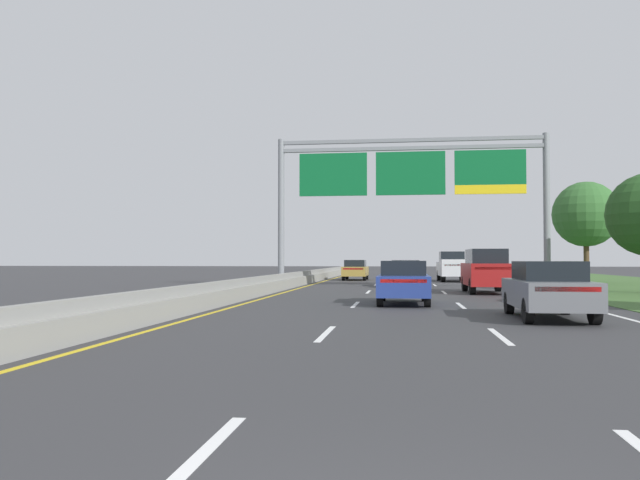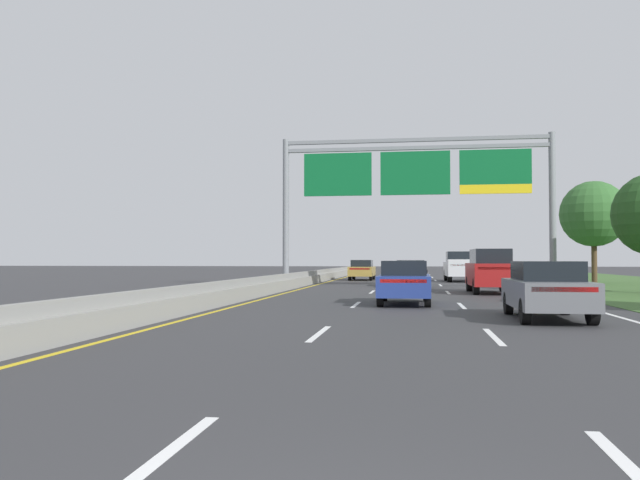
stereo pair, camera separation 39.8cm
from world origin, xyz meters
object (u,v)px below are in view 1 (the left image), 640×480
at_px(car_grey_right_lane_sedan, 548,289).
at_px(roadside_tree_far, 586,214).
at_px(car_gold_left_lane_sedan, 355,270).
at_px(car_blue_centre_lane_sedan, 403,281).
at_px(pickup_truck_white, 453,267).
at_px(car_red_right_lane_suv, 486,270).
at_px(car_black_centre_lane_sedan, 405,273).
at_px(overhead_sign_gantry, 410,180).

height_order(car_grey_right_lane_sedan, roadside_tree_far, roadside_tree_far).
bearing_deg(car_gold_left_lane_sedan, car_blue_centre_lane_sedan, -171.76).
xyz_separation_m(pickup_truck_white, car_red_right_lane_suv, (0.29, -16.44, 0.02)).
relative_size(car_grey_right_lane_sedan, roadside_tree_far, 0.64).
distance_m(car_black_centre_lane_sedan, car_red_right_lane_suv, 7.74).
bearing_deg(car_gold_left_lane_sedan, car_red_right_lane_suv, -157.24).
xyz_separation_m(car_grey_right_lane_sedan, car_gold_left_lane_sedan, (-7.55, 32.05, 0.00)).
bearing_deg(car_black_centre_lane_sedan, pickup_truck_white, -21.32).
height_order(car_grey_right_lane_sedan, car_gold_left_lane_sedan, same).
bearing_deg(car_red_right_lane_suv, overhead_sign_gantry, 38.33).
xyz_separation_m(car_red_right_lane_suv, car_gold_left_lane_sedan, (-7.62, 18.53, -0.28)).
xyz_separation_m(car_black_centre_lane_sedan, roadside_tree_far, (12.15, 6.70, 3.84)).
bearing_deg(roadside_tree_far, car_red_right_lane_suv, -121.83).
bearing_deg(car_black_centre_lane_sedan, car_red_right_lane_suv, -151.79).
height_order(car_blue_centre_lane_sedan, car_grey_right_lane_sedan, same).
height_order(car_blue_centre_lane_sedan, car_red_right_lane_suv, car_red_right_lane_suv).
height_order(pickup_truck_white, roadside_tree_far, roadside_tree_far).
distance_m(car_red_right_lane_suv, roadside_tree_far, 16.20).
height_order(car_blue_centre_lane_sedan, car_black_centre_lane_sedan, same).
xyz_separation_m(car_blue_centre_lane_sedan, roadside_tree_far, (12.29, 21.55, 3.84)).
height_order(pickup_truck_white, car_black_centre_lane_sedan, pickup_truck_white).
distance_m(pickup_truck_white, car_blue_centre_lane_sedan, 24.84).
xyz_separation_m(overhead_sign_gantry, pickup_truck_white, (3.22, 12.08, -4.99)).
xyz_separation_m(car_black_centre_lane_sedan, car_grey_right_lane_sedan, (3.76, -20.25, 0.00)).
bearing_deg(car_blue_centre_lane_sedan, car_black_centre_lane_sedan, -0.40).
bearing_deg(pickup_truck_white, roadside_tree_far, -110.28).
bearing_deg(pickup_truck_white, car_black_centre_lane_sedan, 159.01).
distance_m(car_blue_centre_lane_sedan, roadside_tree_far, 25.10).
xyz_separation_m(pickup_truck_white, car_blue_centre_lane_sedan, (-3.66, -24.56, -0.26)).
xyz_separation_m(overhead_sign_gantry, car_red_right_lane_suv, (3.52, -4.36, -4.97)).
distance_m(pickup_truck_white, car_grey_right_lane_sedan, 29.96).
bearing_deg(roadside_tree_far, overhead_sign_gantry, -142.56).
relative_size(car_black_centre_lane_sedan, car_grey_right_lane_sedan, 1.01).
bearing_deg(roadside_tree_far, car_gold_left_lane_sedan, 162.26).
height_order(overhead_sign_gantry, roadside_tree_far, overhead_sign_gantry).
bearing_deg(pickup_truck_white, car_red_right_lane_suv, 179.98).
distance_m(pickup_truck_white, car_red_right_lane_suv, 16.44).
distance_m(car_black_centre_lane_sedan, car_grey_right_lane_sedan, 20.59).
height_order(car_red_right_lane_suv, roadside_tree_far, roadside_tree_far).
bearing_deg(car_grey_right_lane_sedan, car_black_centre_lane_sedan, 10.89).
bearing_deg(roadside_tree_far, car_blue_centre_lane_sedan, -119.69).
relative_size(pickup_truck_white, roadside_tree_far, 0.79).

